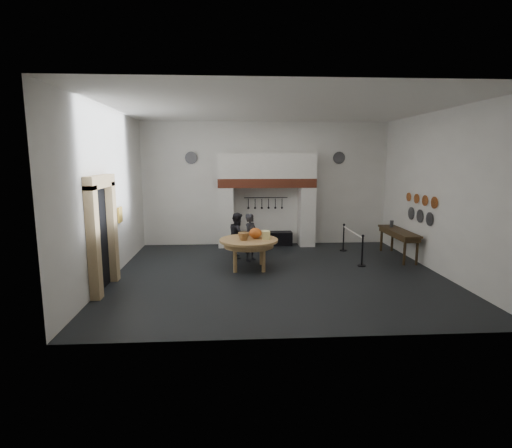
{
  "coord_description": "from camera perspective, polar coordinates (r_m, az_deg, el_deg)",
  "views": [
    {
      "loc": [
        -1.27,
        -10.68,
        3.21
      ],
      "look_at": [
        -0.58,
        0.43,
        1.35
      ],
      "focal_mm": 28.0,
      "sensor_mm": 36.0,
      "label": 1
    }
  ],
  "objects": [
    {
      "name": "pewter_plate_left",
      "position": [
        12.6,
        23.55,
        0.66
      ],
      "size": [
        0.03,
        0.4,
        0.4
      ],
      "primitive_type": "cylinder",
      "rotation": [
        0.0,
        1.57,
        0.0
      ],
      "color": "#4C4C51",
      "rests_on": "wall_right"
    },
    {
      "name": "wall_back",
      "position": [
        14.77,
        1.41,
        5.75
      ],
      "size": [
        9.0,
        0.02,
        4.5
      ],
      "primitive_type": "cube",
      "color": "silver",
      "rests_on": "floor"
    },
    {
      "name": "wall_right",
      "position": [
        12.18,
        24.82,
        4.09
      ],
      "size": [
        0.02,
        8.0,
        4.5
      ],
      "primitive_type": "cube",
      "color": "silver",
      "rests_on": "floor"
    },
    {
      "name": "copper_pan_a",
      "position": [
        12.37,
        24.12,
        2.8
      ],
      "size": [
        0.03,
        0.34,
        0.34
      ],
      "primitive_type": "cylinder",
      "rotation": [
        0.0,
        1.57,
        0.0
      ],
      "color": "#C6662D",
      "rests_on": "wall_right"
    },
    {
      "name": "pewter_plate_back_left",
      "position": [
        14.71,
        -9.24,
        9.32
      ],
      "size": [
        0.44,
        0.03,
        0.44
      ],
      "primitive_type": "cylinder",
      "rotation": [
        1.57,
        0.0,
        0.0
      ],
      "color": "#4C4C51",
      "rests_on": "wall_back"
    },
    {
      "name": "copper_pan_d",
      "position": [
        13.84,
        20.98,
        3.63
      ],
      "size": [
        0.03,
        0.28,
        0.28
      ],
      "primitive_type": "cylinder",
      "rotation": [
        0.0,
        1.57,
        0.0
      ],
      "color": "#C6662D",
      "rests_on": "wall_right"
    },
    {
      "name": "wall_plaque",
      "position": [
        12.02,
        -18.84,
        1.27
      ],
      "size": [
        0.05,
        0.34,
        0.44
      ],
      "primitive_type": "cube",
      "color": "gold",
      "rests_on": "wall_left"
    },
    {
      "name": "cheese_block_small",
      "position": [
        11.82,
        1.22,
        -1.42
      ],
      "size": [
        0.18,
        0.18,
        0.2
      ],
      "primitive_type": "cube",
      "color": "#DDC184",
      "rests_on": "work_table"
    },
    {
      "name": "wicker_basket",
      "position": [
        11.39,
        -1.77,
        -1.79
      ],
      "size": [
        0.35,
        0.35,
        0.22
      ],
      "primitive_type": "cone",
      "rotation": [
        3.14,
        0.0,
        0.1
      ],
      "color": "olive",
      "rests_on": "work_table"
    },
    {
      "name": "wall_front",
      "position": [
        6.87,
        7.16,
        1.37
      ],
      "size": [
        9.0,
        0.02,
        4.5
      ],
      "primitive_type": "cube",
      "color": "silver",
      "rests_on": "floor"
    },
    {
      "name": "barrier_post_near",
      "position": [
        12.31,
        14.94,
        -3.8
      ],
      "size": [
        0.05,
        0.05,
        0.9
      ],
      "primitive_type": "cylinder",
      "color": "black",
      "rests_on": "floor"
    },
    {
      "name": "pumpkin",
      "position": [
        11.65,
        -0.09,
        -1.31
      ],
      "size": [
        0.36,
        0.36,
        0.31
      ],
      "primitive_type": "ellipsoid",
      "color": "#C9541C",
      "rests_on": "work_table"
    },
    {
      "name": "chimney_pier_right",
      "position": [
        14.75,
        7.22,
        1.08
      ],
      "size": [
        0.55,
        0.7,
        2.15
      ],
      "primitive_type": "cube",
      "color": "silver",
      "rests_on": "floor"
    },
    {
      "name": "door_jamb_near",
      "position": [
        9.7,
        -22.19,
        -2.59
      ],
      "size": [
        0.22,
        0.3,
        2.6
      ],
      "primitive_type": "cube",
      "color": "tan",
      "rests_on": "floor"
    },
    {
      "name": "pewter_plate_right",
      "position": [
        13.67,
        21.29,
        1.43
      ],
      "size": [
        0.03,
        0.4,
        0.4
      ],
      "primitive_type": "cylinder",
      "rotation": [
        0.0,
        1.57,
        0.0
      ],
      "color": "#4C4C51",
      "rests_on": "wall_right"
    },
    {
      "name": "pewter_plate_back_right",
      "position": [
        15.17,
        11.78,
        9.25
      ],
      "size": [
        0.44,
        0.03,
        0.44
      ],
      "primitive_type": "cylinder",
      "rotation": [
        1.57,
        0.0,
        0.0
      ],
      "color": "#4C4C51",
      "rests_on": "wall_back"
    },
    {
      "name": "door_lintel",
      "position": [
        10.19,
        -21.42,
        5.68
      ],
      "size": [
        0.22,
        1.7,
        0.3
      ],
      "primitive_type": "cube",
      "color": "tan",
      "rests_on": "door_jamb_near"
    },
    {
      "name": "floor",
      "position": [
        11.23,
        3.13,
        -7.15
      ],
      "size": [
        9.0,
        8.0,
        0.02
      ],
      "primitive_type": "cube",
      "color": "black",
      "rests_on": "ground"
    },
    {
      "name": "utensil_rail",
      "position": [
        14.73,
        1.43,
        3.79
      ],
      "size": [
        1.6,
        0.02,
        0.02
      ],
      "primitive_type": "cylinder",
      "rotation": [
        0.0,
        1.57,
        0.0
      ],
      "color": "black",
      "rests_on": "wall_back"
    },
    {
      "name": "iron_range",
      "position": [
        14.76,
        1.47,
        -2.09
      ],
      "size": [
        1.9,
        0.45,
        0.5
      ],
      "primitive_type": "cube",
      "color": "black",
      "rests_on": "floor"
    },
    {
      "name": "ceiling",
      "position": [
        10.84,
        3.35,
        16.3
      ],
      "size": [
        9.0,
        8.0,
        0.02
      ],
      "primitive_type": "cube",
      "color": "silver",
      "rests_on": "wall_back"
    },
    {
      "name": "pewter_jug",
      "position": [
        14.15,
        18.81,
        0.03
      ],
      "size": [
        0.12,
        0.12,
        0.22
      ],
      "primitive_type": "cylinder",
      "color": "#4D4D52",
      "rests_on": "side_table"
    },
    {
      "name": "chimney_hood",
      "position": [
        14.39,
        1.54,
        8.32
      ],
      "size": [
        3.5,
        0.7,
        0.9
      ],
      "primitive_type": "cube",
      "color": "silver",
      "rests_on": "hearth_brick_band"
    },
    {
      "name": "chimney_pier_left",
      "position": [
        14.49,
        -4.31,
        0.98
      ],
      "size": [
        0.55,
        0.7,
        2.15
      ],
      "primitive_type": "cube",
      "color": "silver",
      "rests_on": "floor"
    },
    {
      "name": "hearth_brick_band",
      "position": [
        14.42,
        1.53,
        5.9
      ],
      "size": [
        3.5,
        0.72,
        0.32
      ],
      "primitive_type": "cube",
      "color": "#9E442B",
      "rests_on": "chimney_pier_left"
    },
    {
      "name": "work_table",
      "position": [
        11.57,
        -1.05,
        -2.34
      ],
      "size": [
        1.85,
        1.85,
        0.07
      ],
      "primitive_type": "cylinder",
      "rotation": [
        0.0,
        0.0,
        0.1
      ],
      "color": "tan",
      "rests_on": "floor"
    },
    {
      "name": "door_jamb_far",
      "position": [
        11.01,
        -19.89,
        -1.09
      ],
      "size": [
        0.22,
        0.3,
        2.6
      ],
      "primitive_type": "cube",
      "color": "tan",
      "rests_on": "floor"
    },
    {
      "name": "visitor_far",
      "position": [
        12.86,
        -2.6,
        -1.63
      ],
      "size": [
        0.56,
        0.72,
        1.47
      ],
      "primitive_type": "imported",
      "rotation": [
        0.0,
        0.0,
        1.56
      ],
      "color": "black",
      "rests_on": "floor"
    },
    {
      "name": "barrier_rope",
      "position": [
        13.16,
        13.65,
        -1.12
      ],
      "size": [
        0.04,
        2.0,
        0.04
      ],
      "primitive_type": "cylinder",
      "rotation": [
        1.57,
        0.0,
        0.0
      ],
      "color": "white",
      "rests_on": "barrier_post_near"
    },
    {
      "name": "barrier_post_far",
      "position": [
        14.18,
        12.4,
        -1.97
      ],
      "size": [
        0.05,
        0.05,
        0.9
      ],
      "primitive_type": "cylinder",
      "color": "black",
      "rests_on": "floor"
    },
    {
      "name": "copper_pan_b",
      "position": [
        12.85,
        22.99,
        3.1
      ],
      "size": [
        0.03,
        0.32,
        0.32
      ],
      "primitive_type": "cylinder",
      "rotation": [
        0.0,
        1.57,
        0.0
      ],
      "color": "#C6662D",
      "rests_on": "wall_right"
    },
    {
      "name": "pewter_plate_mid",
      "position": [
        13.13,
        22.37,
        1.06
      ],
      "size": [
        0.03,
        0.4,
        0.4
      ],
      "primitive_type": "cylinder",
      "rotation": [
        0.0,
        1.57,
        0.0
      ],
      "color": "#4C4C51",
      "rests_on": "wall_right"
    },
    {
      "name": "cheese_block_big",
      "position": [
        11.53,
        1.44,
        -1.6
      ],
      "size": [
        0.22,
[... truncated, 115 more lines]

